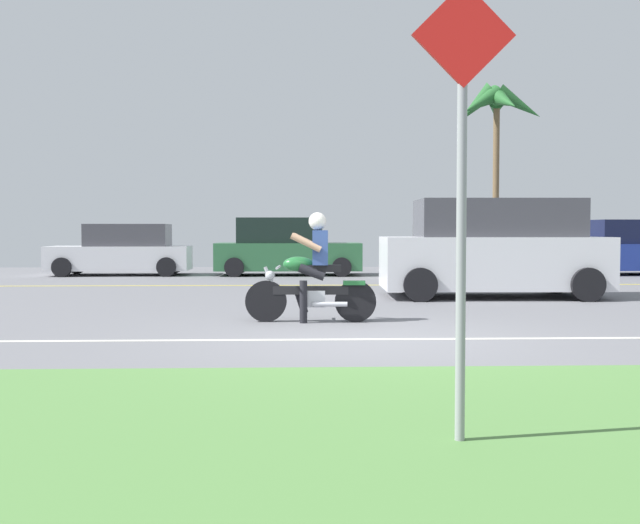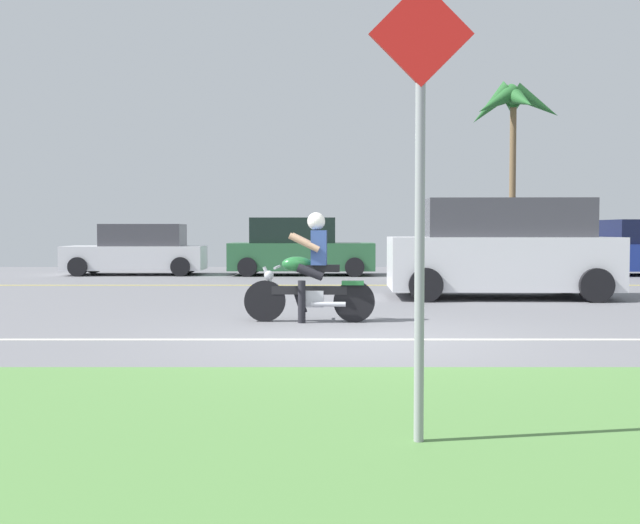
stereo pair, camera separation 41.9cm
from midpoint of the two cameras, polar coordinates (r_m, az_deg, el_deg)
name	(u,v)px [view 2 (the right image)]	position (r m, az deg, el deg)	size (l,w,h in m)	color
ground	(348,313)	(12.20, 3.16, -3.95)	(56.00, 30.00, 0.04)	slate
grass_median	(391,423)	(5.22, 7.82, -12.08)	(56.00, 3.80, 0.06)	#548442
lane_line_near	(359,339)	(9.17, 4.28, -5.92)	(50.40, 0.12, 0.01)	silver
lane_line_far	(338,285)	(18.12, 2.06, -1.78)	(50.40, 0.12, 0.01)	yellow
motorcyclist	(308,276)	(10.85, 0.17, -1.05)	(1.91, 0.62, 1.60)	black
suv_nearby	(499,250)	(15.21, 14.31, 0.89)	(4.59, 2.20, 1.95)	silver
parked_car_0	(135,251)	(22.97, -13.44, 0.81)	(4.14, 1.85, 1.52)	silver
parked_car_1	(297,249)	(22.17, -1.25, 1.02)	(4.30, 1.85, 1.70)	#2D663D
parked_car_2	(478,253)	(21.18, 12.50, 0.70)	(4.35, 2.16, 1.52)	beige
parked_car_3	(640,249)	(24.20, 23.70, 0.88)	(4.15, 2.16, 1.65)	navy
palm_tree_0	(509,110)	(25.89, 14.70, 11.18)	(3.13, 3.22, 6.27)	brown
street_sign	(418,170)	(4.54, 10.11, 6.94)	(0.62, 0.06, 2.80)	gray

